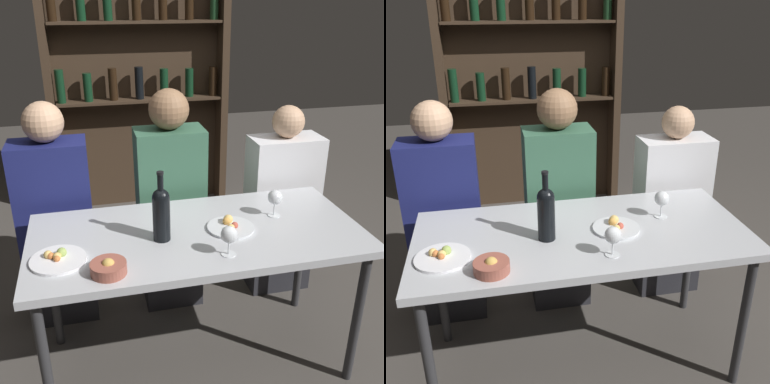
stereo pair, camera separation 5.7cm
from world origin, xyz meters
TOP-DOWN VIEW (x-y plane):
  - ground_plane at (0.00, 0.00)m, footprint 10.00×10.00m
  - dining_table at (0.00, 0.00)m, footprint 1.51×0.71m
  - wine_rack_wall at (-0.00, 1.97)m, footprint 1.46×0.21m
  - wine_bottle at (-0.17, -0.03)m, footprint 0.08×0.08m
  - wine_glass_0 at (0.40, 0.07)m, footprint 0.07×0.07m
  - wine_glass_1 at (0.08, -0.22)m, footprint 0.07×0.07m
  - food_plate_0 at (-0.61, -0.11)m, footprint 0.23×0.23m
  - food_plate_1 at (0.15, -0.01)m, footprint 0.22×0.22m
  - snack_bowl at (-0.41, -0.24)m, footprint 0.14×0.14m
  - seated_person_left at (-0.65, 0.54)m, footprint 0.39×0.22m
  - seated_person_center at (-0.02, 0.54)m, footprint 0.37×0.22m
  - seated_person_right at (0.66, 0.54)m, footprint 0.42×0.22m

SIDE VIEW (x-z plane):
  - ground_plane at x=0.00m, z-range 0.00..0.00m
  - seated_person_right at x=0.66m, z-range -0.04..1.14m
  - seated_person_left at x=-0.65m, z-range -0.03..1.23m
  - seated_person_center at x=-0.02m, z-range -0.03..1.27m
  - dining_table at x=0.00m, z-range 0.31..1.07m
  - food_plate_0 at x=-0.61m, z-range 0.74..0.79m
  - food_plate_1 at x=0.15m, z-range 0.74..0.79m
  - snack_bowl at x=-0.41m, z-range 0.75..0.81m
  - wine_glass_1 at x=0.08m, z-range 0.78..0.91m
  - wine_glass_0 at x=0.40m, z-range 0.78..0.92m
  - wine_bottle at x=-0.17m, z-range 0.73..1.05m
  - wine_rack_wall at x=0.00m, z-range 0.05..2.46m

